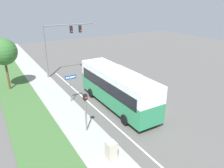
{
  "coord_description": "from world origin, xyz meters",
  "views": [
    {
      "loc": [
        -11.68,
        -13.66,
        9.65
      ],
      "look_at": [
        -1.57,
        3.24,
        1.93
      ],
      "focal_mm": 35.0,
      "sensor_mm": 36.0,
      "label": 1
    }
  ],
  "objects_px": {
    "signal_gantry": "(60,39)",
    "pedestrian_signal": "(86,107)",
    "utility_cabinet": "(111,150)",
    "bus": "(117,86)",
    "street_sign": "(70,84)"
  },
  "relations": [
    {
      "from": "signal_gantry",
      "to": "pedestrian_signal",
      "type": "height_order",
      "value": "signal_gantry"
    },
    {
      "from": "pedestrian_signal",
      "to": "utility_cabinet",
      "type": "xyz_separation_m",
      "value": [
        0.01,
        -3.7,
        -1.43
      ]
    },
    {
      "from": "pedestrian_signal",
      "to": "utility_cabinet",
      "type": "height_order",
      "value": "pedestrian_signal"
    },
    {
      "from": "signal_gantry",
      "to": "utility_cabinet",
      "type": "distance_m",
      "value": 18.28
    },
    {
      "from": "bus",
      "to": "utility_cabinet",
      "type": "bearing_deg",
      "value": -124.9
    },
    {
      "from": "bus",
      "to": "signal_gantry",
      "type": "distance_m",
      "value": 11.82
    },
    {
      "from": "utility_cabinet",
      "to": "street_sign",
      "type": "bearing_deg",
      "value": 84.53
    },
    {
      "from": "bus",
      "to": "utility_cabinet",
      "type": "height_order",
      "value": "bus"
    },
    {
      "from": "street_sign",
      "to": "utility_cabinet",
      "type": "xyz_separation_m",
      "value": [
        -0.88,
        -9.21,
        -1.24
      ]
    },
    {
      "from": "bus",
      "to": "signal_gantry",
      "type": "xyz_separation_m",
      "value": [
        -1.41,
        11.39,
        2.82
      ]
    },
    {
      "from": "bus",
      "to": "pedestrian_signal",
      "type": "relative_size",
      "value": 3.22
    },
    {
      "from": "pedestrian_signal",
      "to": "bus",
      "type": "bearing_deg",
      "value": 29.76
    },
    {
      "from": "signal_gantry",
      "to": "street_sign",
      "type": "height_order",
      "value": "signal_gantry"
    },
    {
      "from": "bus",
      "to": "utility_cabinet",
      "type": "relative_size",
      "value": 8.49
    },
    {
      "from": "pedestrian_signal",
      "to": "utility_cabinet",
      "type": "distance_m",
      "value": 3.97
    }
  ]
}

